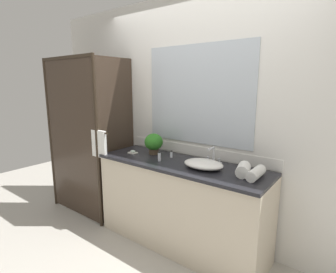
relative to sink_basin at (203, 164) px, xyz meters
name	(u,v)px	position (x,y,z in m)	size (l,w,h in m)	color
ground_plane	(179,243)	(-0.27, 0.01, -0.94)	(8.00, 8.00, 0.00)	#B7B2A8
wall_back_with_mirror	(198,119)	(-0.27, 0.35, 0.37)	(4.40, 0.06, 2.60)	silver
vanity_cabinet	(180,204)	(-0.27, 0.01, -0.49)	(1.80, 0.58, 0.90)	beige
shower_enclosure	(86,138)	(-1.55, -0.18, 0.09)	(1.20, 0.59, 2.00)	#2D2319
sink_basin	(203,164)	(0.00, 0.00, 0.00)	(0.39, 0.29, 0.08)	white
faucet	(213,158)	(0.00, 0.19, 0.02)	(0.17, 0.13, 0.17)	silver
potted_plant	(154,143)	(-0.70, 0.11, 0.09)	(0.21, 0.21, 0.23)	#473828
soap_dish	(133,152)	(-0.91, -0.02, -0.02)	(0.10, 0.07, 0.04)	silver
amenity_bottle_shampoo	(171,154)	(-0.45, 0.11, 0.00)	(0.03, 0.03, 0.08)	silver
amenity_bottle_conditioner	(159,157)	(-0.47, -0.07, 0.01)	(0.03, 0.03, 0.10)	silver
rolled_towel_near_edge	(256,173)	(0.49, 0.02, 0.01)	(0.09, 0.09, 0.25)	white
rolled_towel_middle	(243,170)	(0.38, 0.02, 0.02)	(0.11, 0.11, 0.19)	white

